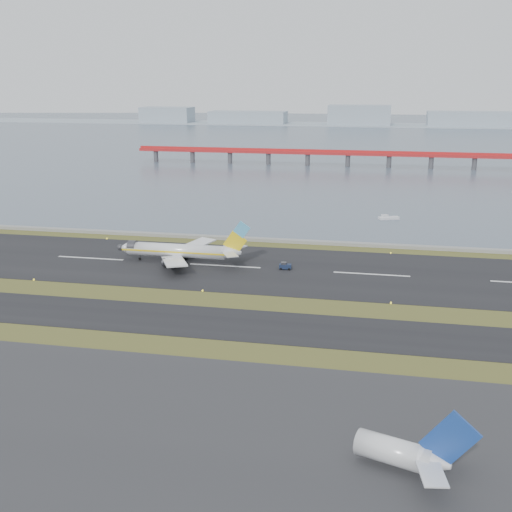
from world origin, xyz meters
name	(u,v)px	position (x,y,z in m)	size (l,w,h in m)	color
ground	(194,302)	(0.00, 0.00, 0.00)	(1000.00, 1000.00, 0.00)	#3E491A
apron_strip	(88,420)	(0.00, -55.00, 0.05)	(1000.00, 50.00, 0.10)	#2F2F32
taxiway_strip	(177,320)	(0.00, -12.00, 0.05)	(1000.00, 18.00, 0.10)	black
runway_strip	(225,266)	(0.00, 30.00, 0.05)	(1000.00, 45.00, 0.10)	black
seawall	(248,239)	(0.00, 60.00, 0.50)	(1000.00, 2.50, 1.00)	gray
bay_water	(340,136)	(0.00, 460.00, 0.00)	(1400.00, 800.00, 1.30)	#444F61
red_pier	(348,154)	(20.00, 250.00, 7.28)	(260.00, 5.00, 10.20)	red
far_shoreline	(362,119)	(13.62, 620.00, 6.07)	(1400.00, 80.00, 60.50)	#9BABB8
airliner	(181,251)	(-12.81, 30.98, 3.46)	(38.52, 32.89, 12.80)	white
pushback_tug	(285,266)	(16.78, 30.09, 0.99)	(3.30, 2.08, 2.05)	#16213D
second_airliner_tail	(409,454)	(47.05, -59.24, 2.89)	(15.63, 12.54, 9.86)	white
workboat_near	(388,218)	(44.10, 101.91, 0.58)	(7.92, 5.23, 1.85)	silver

